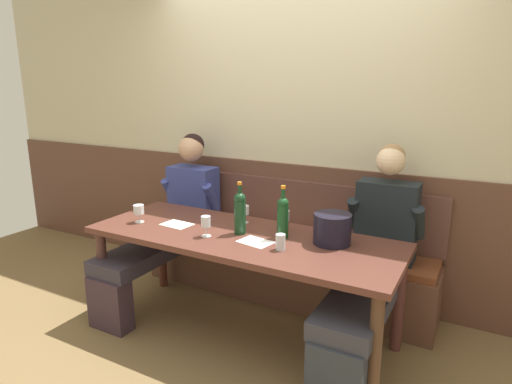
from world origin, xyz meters
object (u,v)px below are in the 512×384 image
person_center_right_seat (373,256)px  wine_glass_center_rear (206,223)px  dining_table (242,247)px  wine_glass_by_bottle (139,210)px  person_center_left_seat (171,217)px  wall_bench (282,263)px  wine_bottle_green_tall (283,216)px  wine_bottle_clear_water (240,211)px  water_tumbler_left (280,242)px  ice_bucket (332,229)px  wine_glass_center_front (284,216)px  wine_glass_mid_right (245,211)px

person_center_right_seat → wine_glass_center_rear: size_ratio=9.49×
dining_table → wine_glass_by_bottle: bearing=-171.3°
person_center_left_seat → wine_glass_by_bottle: person_center_left_seat is taller
wall_bench → wine_bottle_green_tall: (0.26, -0.56, 0.59)m
wine_bottle_clear_water → water_tumbler_left: 0.40m
wine_bottle_clear_water → wine_glass_by_bottle: (-0.76, -0.14, -0.06)m
ice_bucket → wine_bottle_green_tall: bearing=-170.9°
person_center_left_seat → ice_bucket: person_center_left_seat is taller
dining_table → wine_bottle_clear_water: bearing=141.2°
wine_glass_center_front → wine_glass_by_bottle: bearing=-160.9°
water_tumbler_left → person_center_right_seat: bearing=42.1°
ice_bucket → wine_bottle_green_tall: (-0.32, -0.05, 0.05)m
wine_bottle_clear_water → wine_glass_center_rear: size_ratio=2.56×
wine_bottle_green_tall → water_tumbler_left: (0.08, -0.20, -0.10)m
wall_bench → wine_glass_mid_right: bearing=-105.6°
ice_bucket → wine_glass_mid_right: size_ratio=1.87×
wine_glass_center_rear → water_tumbler_left: (0.53, 0.02, -0.04)m
wall_bench → wine_glass_center_rear: wall_bench is taller
wine_glass_mid_right → wine_glass_center_rear: size_ratio=0.91×
wall_bench → water_tumbler_left: bearing=-65.9°
wine_glass_by_bottle → wine_glass_mid_right: 0.76m
wall_bench → water_tumbler_left: (0.34, -0.76, 0.50)m
ice_bucket → wine_glass_center_front: (-0.37, 0.09, 0.00)m
wine_glass_by_bottle → wall_bench: bearing=44.1°
wine_bottle_green_tall → wine_bottle_clear_water: 0.29m
wine_bottle_clear_water → wine_glass_mid_right: 0.24m
wine_glass_by_bottle → wine_glass_center_front: 1.05m
wine_glass_center_rear → water_tumbler_left: 0.53m
wine_glass_by_bottle → wine_glass_mid_right: size_ratio=1.02×
wall_bench → wine_bottle_green_tall: bearing=-65.1°
wine_glass_by_bottle → water_tumbler_left: (1.12, 0.00, -0.04)m
wall_bench → wine_glass_by_bottle: (-0.78, -0.76, 0.54)m
wall_bench → wine_bottle_clear_water: size_ratio=6.79×
ice_bucket → wine_glass_by_bottle: 1.38m
person_center_right_seat → wine_glass_by_bottle: 1.65m
dining_table → person_center_left_seat: 0.91m
water_tumbler_left → wine_bottle_clear_water: bearing=159.3°
dining_table → wine_bottle_green_tall: wine_bottle_green_tall is taller
wine_glass_by_bottle → wine_bottle_green_tall: bearing=10.9°
wine_bottle_clear_water → ice_bucket: bearing=10.8°
dining_table → wine_glass_center_front: wine_glass_center_front is taller
wine_bottle_clear_water → wine_glass_center_front: 0.31m
person_center_left_seat → wine_glass_by_bottle: 0.47m
person_center_right_seat → water_tumbler_left: 0.64m
water_tumbler_left → wall_bench: bearing=114.1°
wine_glass_mid_right → wine_glass_center_front: bearing=-2.2°
dining_table → ice_bucket: 0.62m
person_center_right_seat → wine_glass_center_front: (-0.60, -0.08, 0.20)m
wine_glass_mid_right → person_center_left_seat: bearing=174.1°
dining_table → wine_glass_by_bottle: wine_glass_by_bottle is taller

